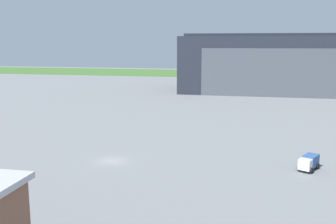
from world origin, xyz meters
TOP-DOWN VIEW (x-y plane):
  - ground_plane at (0.00, 0.00)m, footprint 440.00×440.00m
  - grass_field_strip at (0.00, 181.13)m, footprint 440.00×56.00m
  - maintenance_hangar at (32.43, 100.07)m, footprint 74.46×37.13m
  - baggage_tug at (30.35, 1.86)m, footprint 3.51×4.60m

SIDE VIEW (x-z plane):
  - ground_plane at x=0.00m, z-range 0.00..0.00m
  - grass_field_strip at x=0.00m, z-range 0.00..0.08m
  - baggage_tug at x=30.35m, z-range 0.15..2.28m
  - maintenance_hangar at x=32.43m, z-range -0.46..21.70m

